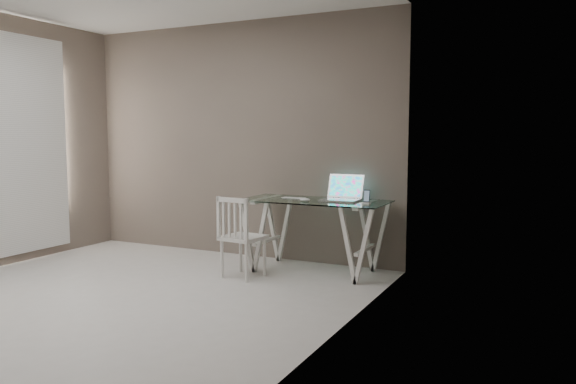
% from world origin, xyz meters
% --- Properties ---
extents(room, '(4.50, 4.52, 2.71)m').
position_xyz_m(room, '(-0.06, 0.02, 1.72)').
color(room, '#BAB7B2').
rests_on(room, ground).
extents(desk, '(1.50, 0.70, 0.75)m').
position_xyz_m(desk, '(1.14, 1.85, 0.38)').
color(desk, silver).
rests_on(desk, ground).
extents(chair, '(0.41, 0.41, 0.81)m').
position_xyz_m(chair, '(0.59, 1.27, 0.45)').
color(chair, silver).
rests_on(chair, ground).
extents(laptop, '(0.38, 0.35, 0.26)m').
position_xyz_m(laptop, '(1.40, 1.97, 0.81)').
color(laptop, silver).
rests_on(laptop, desk).
extents(keyboard, '(0.26, 0.11, 0.01)m').
position_xyz_m(keyboard, '(0.89, 1.88, 0.75)').
color(keyboard, silver).
rests_on(keyboard, desk).
extents(mouse, '(0.11, 0.06, 0.03)m').
position_xyz_m(mouse, '(1.10, 1.70, 0.76)').
color(mouse, silver).
rests_on(mouse, desk).
extents(phone_dock, '(0.07, 0.07, 0.14)m').
position_xyz_m(phone_dock, '(1.72, 1.79, 0.78)').
color(phone_dock, white).
rests_on(phone_dock, desk).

